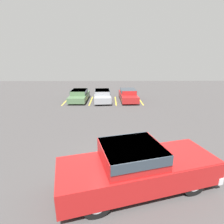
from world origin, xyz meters
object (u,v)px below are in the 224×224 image
at_px(parked_sedan_a, 79,95).
at_px(parked_sedan_b, 102,95).
at_px(parked_sedan_c, 128,95).
at_px(pickup_truck, 139,166).

distance_m(parked_sedan_a, parked_sedan_b, 2.61).
xyz_separation_m(parked_sedan_a, parked_sedan_b, (2.60, -0.25, 0.02)).
height_order(parked_sedan_b, parked_sedan_c, parked_sedan_c).
bearing_deg(parked_sedan_b, pickup_truck, 4.20).
bearing_deg(parked_sedan_c, pickup_truck, -6.01).
height_order(pickup_truck, parked_sedan_c, pickup_truck).
relative_size(pickup_truck, parked_sedan_c, 1.33).
bearing_deg(parked_sedan_b, parked_sedan_a, -99.05).
bearing_deg(parked_sedan_a, parked_sedan_b, 85.23).
distance_m(pickup_truck, parked_sedan_c, 13.79).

